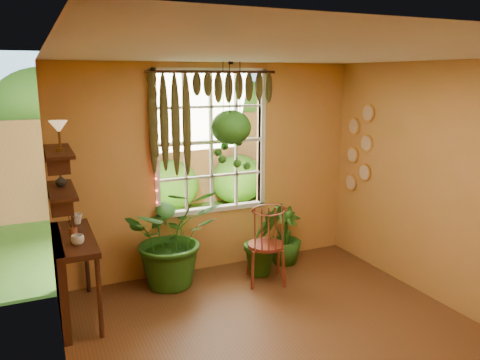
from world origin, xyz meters
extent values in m
plane|color=#5F2D1B|center=(0.00, 0.00, 0.00)|extent=(4.50, 4.50, 0.00)
plane|color=silver|center=(0.00, 0.00, 2.70)|extent=(4.50, 4.50, 0.00)
plane|color=#CE8246|center=(0.00, 2.25, 1.35)|extent=(4.00, 0.00, 4.00)
plane|color=#CE8246|center=(-2.00, 0.00, 1.35)|extent=(0.00, 4.50, 4.50)
plane|color=#CE8246|center=(2.00, 0.00, 1.35)|extent=(0.00, 4.50, 4.50)
cube|color=silver|center=(0.00, 2.28, 1.70)|extent=(1.52, 0.10, 1.86)
cube|color=white|center=(0.00, 2.31, 1.70)|extent=(1.38, 0.01, 1.78)
cylinder|color=#3C1D10|center=(0.00, 2.17, 2.58)|extent=(1.70, 0.04, 0.04)
cube|color=#3C1D10|center=(-1.80, 1.60, 0.87)|extent=(0.40, 1.20, 0.06)
cube|color=#3C1D10|center=(-1.96, 1.60, 0.45)|extent=(0.08, 1.18, 0.90)
cylinder|color=#3C1D10|center=(-1.64, 1.05, 0.43)|extent=(0.05, 0.05, 0.86)
cylinder|color=#3C1D10|center=(-1.64, 2.15, 0.43)|extent=(0.05, 0.05, 0.86)
cube|color=#3C1D10|center=(-1.88, 1.60, 1.40)|extent=(0.25, 0.90, 0.04)
cube|color=#3C1D10|center=(-1.88, 1.60, 1.80)|extent=(0.25, 0.90, 0.04)
cube|color=#2E5919|center=(0.00, 7.25, -0.02)|extent=(14.00, 10.00, 0.04)
cube|color=#946B46|center=(0.00, 5.45, 0.90)|extent=(12.00, 0.10, 1.80)
plane|color=#8DC0EC|center=(0.00, 9.05, 1.55)|extent=(12.00, 0.00, 12.00)
cylinder|color=maroon|center=(0.43, 1.54, 0.48)|extent=(0.58, 0.58, 0.04)
torus|color=maroon|center=(0.37, 1.36, 1.00)|extent=(0.42, 0.17, 0.43)
imported|color=#165417|center=(-0.65, 1.93, 0.63)|extent=(1.25, 1.11, 1.27)
imported|color=#165417|center=(0.51, 1.76, 0.47)|extent=(0.53, 0.43, 0.95)
imported|color=#165417|center=(0.94, 1.97, 0.41)|extent=(0.59, 0.59, 0.81)
ellipsoid|color=black|center=(0.11, 1.88, 1.85)|extent=(0.29, 0.29, 0.17)
ellipsoid|color=#165417|center=(0.11, 1.88, 1.92)|extent=(0.49, 0.49, 0.42)
imported|color=silver|center=(-1.78, 1.32, 0.95)|extent=(0.14, 0.14, 0.10)
imported|color=beige|center=(-1.72, 2.03, 0.96)|extent=(0.15, 0.15, 0.11)
cylinder|color=brown|center=(-1.80, 1.56, 0.95)|extent=(0.08, 0.08, 0.10)
imported|color=#B2AD99|center=(-1.87, 1.72, 1.48)|extent=(0.14, 0.14, 0.12)
cylinder|color=#553718|center=(-1.86, 1.50, 1.83)|extent=(0.10, 0.10, 0.03)
cylinder|color=#553718|center=(-1.86, 1.50, 1.93)|extent=(0.02, 0.02, 0.18)
cone|color=slate|center=(-1.86, 1.50, 2.05)|extent=(0.18, 0.18, 0.12)
camera|label=1|loc=(-2.10, -3.33, 2.54)|focal=35.00mm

